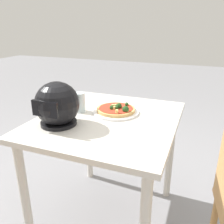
# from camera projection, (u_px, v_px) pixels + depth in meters

# --- Properties ---
(ground_plane) EXTENTS (14.00, 14.00, 0.00)m
(ground_plane) POSITION_uv_depth(u_px,v_px,m) (109.00, 218.00, 1.68)
(ground_plane) COLOR gray
(dining_table) EXTENTS (0.80, 0.91, 0.77)m
(dining_table) POSITION_uv_depth(u_px,v_px,m) (108.00, 134.00, 1.45)
(dining_table) COLOR beige
(dining_table) RESTS_ON ground
(pizza_plate) EXTENTS (0.29, 0.29, 0.01)m
(pizza_plate) POSITION_uv_depth(u_px,v_px,m) (116.00, 112.00, 1.48)
(pizza_plate) COLOR white
(pizza_plate) RESTS_ON dining_table
(pizza) EXTENTS (0.24, 0.24, 0.05)m
(pizza) POSITION_uv_depth(u_px,v_px,m) (117.00, 109.00, 1.47)
(pizza) COLOR tan
(pizza) RESTS_ON pizza_plate
(motorcycle_helmet) EXTENTS (0.24, 0.24, 0.24)m
(motorcycle_helmet) POSITION_uv_depth(u_px,v_px,m) (57.00, 105.00, 1.27)
(motorcycle_helmet) COLOR black
(motorcycle_helmet) RESTS_ON dining_table
(drinking_glass) EXTENTS (0.07, 0.07, 0.12)m
(drinking_glass) POSITION_uv_depth(u_px,v_px,m) (80.00, 102.00, 1.48)
(drinking_glass) COLOR silver
(drinking_glass) RESTS_ON dining_table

